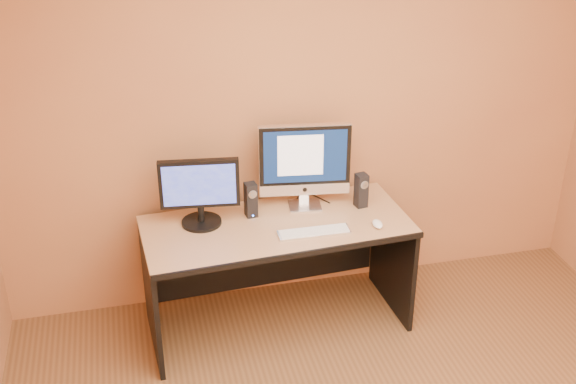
# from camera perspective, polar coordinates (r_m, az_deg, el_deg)

# --- Properties ---
(walls) EXTENTS (4.00, 4.00, 2.60)m
(walls) POSITION_cam_1_polar(r_m,az_deg,el_deg) (2.97, 11.11, -7.27)
(walls) COLOR #A46D42
(walls) RESTS_ON ground
(desk) EXTENTS (1.68, 0.81, 0.76)m
(desk) POSITION_cam_1_polar(r_m,az_deg,el_deg) (4.64, -0.85, -6.64)
(desk) COLOR #A87A54
(desk) RESTS_ON ground
(imac) EXTENTS (0.61, 0.29, 0.56)m
(imac) POSITION_cam_1_polar(r_m,az_deg,el_deg) (4.52, 1.37, 2.01)
(imac) COLOR silver
(imac) RESTS_ON desk
(second_monitor) EXTENTS (0.52, 0.30, 0.43)m
(second_monitor) POSITION_cam_1_polar(r_m,az_deg,el_deg) (4.38, -6.98, -0.04)
(second_monitor) COLOR black
(second_monitor) RESTS_ON desk
(speaker_left) EXTENTS (0.08, 0.08, 0.22)m
(speaker_left) POSITION_cam_1_polar(r_m,az_deg,el_deg) (4.49, -2.95, -0.62)
(speaker_left) COLOR black
(speaker_left) RESTS_ON desk
(speaker_right) EXTENTS (0.08, 0.08, 0.22)m
(speaker_right) POSITION_cam_1_polar(r_m,az_deg,el_deg) (4.62, 5.80, 0.13)
(speaker_right) COLOR black
(speaker_right) RESTS_ON desk
(keyboard) EXTENTS (0.44, 0.13, 0.02)m
(keyboard) POSITION_cam_1_polar(r_m,az_deg,el_deg) (4.34, 2.07, -3.16)
(keyboard) COLOR silver
(keyboard) RESTS_ON desk
(mouse) EXTENTS (0.06, 0.11, 0.04)m
(mouse) POSITION_cam_1_polar(r_m,az_deg,el_deg) (4.44, 7.09, -2.51)
(mouse) COLOR white
(mouse) RESTS_ON desk
(cable_a) EXTENTS (0.12, 0.20, 0.01)m
(cable_a) POSITION_cam_1_polar(r_m,az_deg,el_deg) (4.75, 2.36, -0.41)
(cable_a) COLOR black
(cable_a) RESTS_ON desk
(cable_b) EXTENTS (0.10, 0.16, 0.01)m
(cable_b) POSITION_cam_1_polar(r_m,az_deg,el_deg) (4.74, 0.78, -0.46)
(cable_b) COLOR black
(cable_b) RESTS_ON desk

